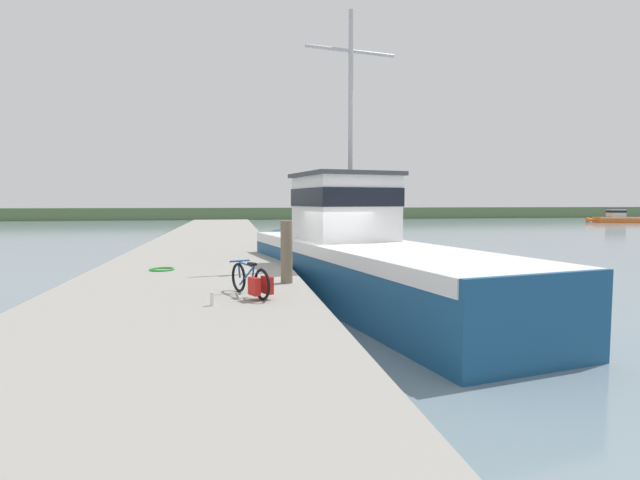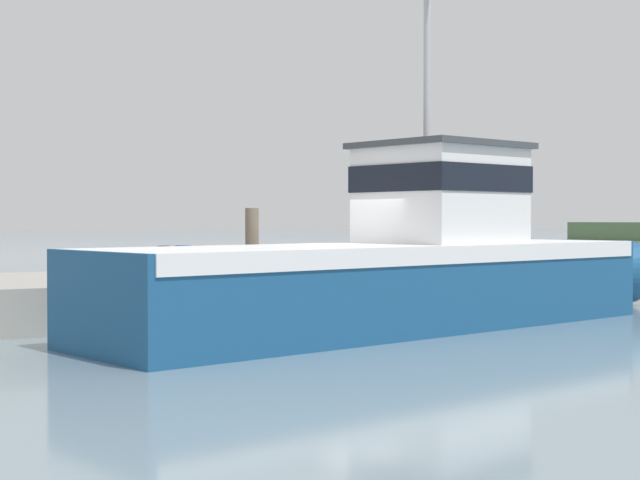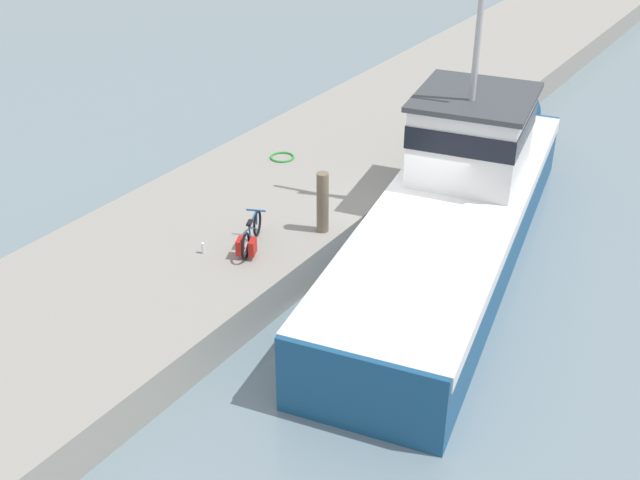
% 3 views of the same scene
% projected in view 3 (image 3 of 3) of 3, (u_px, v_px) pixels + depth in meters
% --- Properties ---
extents(ground_plane, '(320.00, 320.00, 0.00)m').
position_uv_depth(ground_plane, '(412.00, 247.00, 19.50)').
color(ground_plane, gray).
extents(dock_pier, '(5.54, 80.00, 0.88)m').
position_uv_depth(dock_pier, '(287.00, 192.00, 21.08)').
color(dock_pier, gray).
rests_on(dock_pier, ground_plane).
extents(fishing_boat_main, '(5.45, 14.71, 8.22)m').
position_uv_depth(fishing_boat_main, '(458.00, 204.00, 18.82)').
color(fishing_boat_main, navy).
rests_on(fishing_boat_main, ground_plane).
extents(bicycle_touring, '(0.84, 1.55, 0.69)m').
position_uv_depth(bicycle_touring, '(250.00, 238.00, 17.49)').
color(bicycle_touring, black).
rests_on(bicycle_touring, dock_pier).
extents(mooring_post, '(0.28, 0.28, 1.45)m').
position_uv_depth(mooring_post, '(323.00, 202.00, 18.05)').
color(mooring_post, '#756651').
rests_on(mooring_post, dock_pier).
extents(hose_coil, '(0.67, 0.67, 0.05)m').
position_uv_depth(hose_coil, '(282.00, 157.00, 21.91)').
color(hose_coil, green).
rests_on(hose_coil, dock_pier).
extents(water_bottle_on_curb, '(0.08, 0.08, 0.25)m').
position_uv_depth(water_bottle_on_curb, '(203.00, 248.00, 17.48)').
color(water_bottle_on_curb, silver).
rests_on(water_bottle_on_curb, dock_pier).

